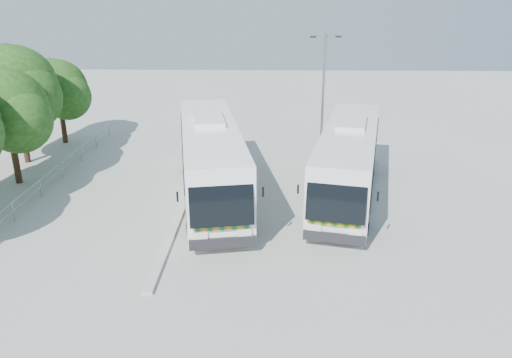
{
  "coord_description": "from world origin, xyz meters",
  "views": [
    {
      "loc": [
        1.99,
        -21.18,
        10.15
      ],
      "look_at": [
        1.41,
        2.15,
        1.44
      ],
      "focal_mm": 35.0,
      "sensor_mm": 36.0,
      "label": 1
    }
  ],
  "objects_px": {
    "coach_adjacent": "(348,160)",
    "lamppost": "(323,91)",
    "tree_far_d": "(17,87)",
    "tree_far_e": "(59,89)",
    "coach_main": "(211,158)",
    "tree_far_c": "(8,109)"
  },
  "relations": [
    {
      "from": "coach_main",
      "to": "coach_adjacent",
      "type": "relative_size",
      "value": 1.06
    },
    {
      "from": "tree_far_e",
      "to": "coach_main",
      "type": "bearing_deg",
      "value": -40.04
    },
    {
      "from": "tree_far_c",
      "to": "coach_adjacent",
      "type": "height_order",
      "value": "tree_far_c"
    },
    {
      "from": "tree_far_d",
      "to": "coach_adjacent",
      "type": "height_order",
      "value": "tree_far_d"
    },
    {
      "from": "coach_main",
      "to": "tree_far_c",
      "type": "bearing_deg",
      "value": 161.92
    },
    {
      "from": "tree_far_c",
      "to": "tree_far_d",
      "type": "bearing_deg",
      "value": 107.83
    },
    {
      "from": "tree_far_e",
      "to": "tree_far_c",
      "type": "bearing_deg",
      "value": -86.46
    },
    {
      "from": "coach_adjacent",
      "to": "lamppost",
      "type": "distance_m",
      "value": 7.15
    },
    {
      "from": "coach_main",
      "to": "tree_far_e",
      "type": "bearing_deg",
      "value": 129.94
    },
    {
      "from": "coach_adjacent",
      "to": "tree_far_e",
      "type": "bearing_deg",
      "value": 165.98
    },
    {
      "from": "tree_far_c",
      "to": "coach_adjacent",
      "type": "relative_size",
      "value": 0.49
    },
    {
      "from": "tree_far_d",
      "to": "coach_adjacent",
      "type": "xyz_separation_m",
      "value": [
        19.52,
        -5.04,
        -2.84
      ]
    },
    {
      "from": "tree_far_c",
      "to": "coach_main",
      "type": "xyz_separation_m",
      "value": [
        11.13,
        -1.57,
        -2.17
      ]
    },
    {
      "from": "tree_far_c",
      "to": "tree_far_d",
      "type": "height_order",
      "value": "tree_far_d"
    },
    {
      "from": "tree_far_d",
      "to": "coach_adjacent",
      "type": "bearing_deg",
      "value": -14.49
    },
    {
      "from": "tree_far_c",
      "to": "lamppost",
      "type": "bearing_deg",
      "value": 16.91
    },
    {
      "from": "tree_far_d",
      "to": "tree_far_e",
      "type": "distance_m",
      "value": 4.65
    },
    {
      "from": "coach_main",
      "to": "lamppost",
      "type": "distance_m",
      "value": 9.75
    },
    {
      "from": "tree_far_d",
      "to": "lamppost",
      "type": "relative_size",
      "value": 0.93
    },
    {
      "from": "tree_far_d",
      "to": "tree_far_e",
      "type": "bearing_deg",
      "value": 81.37
    },
    {
      "from": "coach_main",
      "to": "lamppost",
      "type": "height_order",
      "value": "lamppost"
    },
    {
      "from": "tree_far_d",
      "to": "tree_far_e",
      "type": "height_order",
      "value": "tree_far_d"
    }
  ]
}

